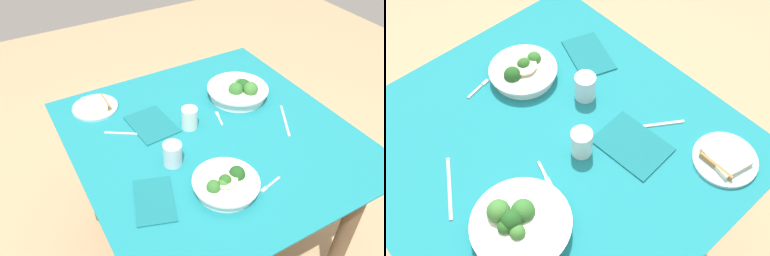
{
  "view_description": "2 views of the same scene",
  "coord_description": "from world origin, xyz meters",
  "views": [
    {
      "loc": [
        -1.02,
        0.68,
        1.79
      ],
      "look_at": [
        0.04,
        0.08,
        0.79
      ],
      "focal_mm": 36.57,
      "sensor_mm": 36.0,
      "label": 1
    },
    {
      "loc": [
        0.67,
        -0.48,
        1.96
      ],
      "look_at": [
        0.04,
        0.09,
        0.79
      ],
      "focal_mm": 43.36,
      "sensor_mm": 36.0,
      "label": 2
    }
  ],
  "objects": [
    {
      "name": "fork_by_far_bowl",
      "position": [
        -0.34,
        -0.03,
        0.76
      ],
      "size": [
        0.03,
        0.1,
        0.0
      ],
      "rotation": [
        0.0,
        0.0,
        1.8
      ],
      "color": "#B7B7BC",
      "rests_on": "dining_table"
    },
    {
      "name": "water_glass_side",
      "position": [
        -0.07,
        0.22,
        0.8
      ],
      "size": [
        0.07,
        0.07,
        0.09
      ],
      "primitive_type": "cylinder",
      "color": "silver",
      "rests_on": "dining_table"
    },
    {
      "name": "water_glass_center",
      "position": [
        0.09,
        0.06,
        0.8
      ],
      "size": [
        0.07,
        0.07,
        0.09
      ],
      "primitive_type": "cylinder",
      "color": "silver",
      "rests_on": "dining_table"
    },
    {
      "name": "fork_by_near_bowl",
      "position": [
        0.08,
        -0.08,
        0.76
      ],
      "size": [
        0.09,
        0.04,
        0.0
      ],
      "rotation": [
        0.0,
        0.0,
        5.99
      ],
      "color": "#B7B7BC",
      "rests_on": "dining_table"
    },
    {
      "name": "bread_side_plate",
      "position": [
        0.41,
        0.36,
        0.76
      ],
      "size": [
        0.2,
        0.2,
        0.03
      ],
      "color": "#99C6D1",
      "rests_on": "dining_table"
    },
    {
      "name": "broccoli_bowl_near",
      "position": [
        0.17,
        -0.24,
        0.79
      ],
      "size": [
        0.28,
        0.28,
        0.1
      ],
      "color": "white",
      "rests_on": "dining_table"
    },
    {
      "name": "table_knife_right",
      "position": [
        0.18,
        0.31,
        0.76
      ],
      "size": [
        0.11,
        0.16,
        0.0
      ],
      "primitive_type": "cube",
      "rotation": [
        0.0,
        0.0,
        0.99
      ],
      "color": "#B7B7BC",
      "rests_on": "dining_table"
    },
    {
      "name": "broccoli_bowl_far",
      "position": [
        -0.27,
        0.12,
        0.78
      ],
      "size": [
        0.24,
        0.24,
        0.08
      ],
      "color": "white",
      "rests_on": "dining_table"
    },
    {
      "name": "dining_table",
      "position": [
        0.0,
        0.0,
        0.63
      ],
      "size": [
        1.13,
        1.1,
        0.75
      ],
      "color": "#197A84",
      "rests_on": "ground_plane"
    },
    {
      "name": "ground_plane",
      "position": [
        0.0,
        0.0,
        0.0
      ],
      "size": [
        6.0,
        6.0,
        0.0
      ],
      "primitive_type": "plane",
      "color": "tan"
    },
    {
      "name": "table_knife_left",
      "position": [
        -0.07,
        -0.32,
        0.76
      ],
      "size": [
        0.19,
        0.12,
        0.0
      ],
      "primitive_type": "cube",
      "rotation": [
        0.0,
        0.0,
        2.61
      ],
      "color": "#B7B7BC",
      "rests_on": "dining_table"
    },
    {
      "name": "napkin_folded_upper",
      "position": [
        -0.2,
        0.36,
        0.76
      ],
      "size": [
        0.24,
        0.19,
        0.01
      ],
      "primitive_type": "cube",
      "rotation": [
        0.0,
        0.0,
        -0.33
      ],
      "color": "#156870",
      "rests_on": "dining_table"
    },
    {
      "name": "napkin_folded_lower",
      "position": [
        0.18,
        0.19,
        0.76
      ],
      "size": [
        0.23,
        0.18,
        0.01
      ],
      "primitive_type": "cube",
      "rotation": [
        0.0,
        0.0,
        0.07
      ],
      "color": "#156870",
      "rests_on": "dining_table"
    }
  ]
}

